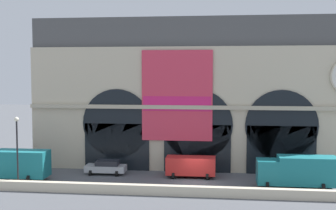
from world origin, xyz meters
The scene contains 8 objects.
ground_plane centered at (0.00, 0.00, 0.00)m, with size 200.00×200.00×0.00m, color #54565B.
quay_parapet_wall centered at (0.00, -4.57, 0.45)m, with size 90.00×0.70×0.91m, color beige.
station_building centered at (0.02, 7.57, 8.46)m, with size 38.47×5.56×17.39m.
box_truck_west centered at (-18.72, -0.90, 1.70)m, with size 7.50×2.91×3.12m.
car_midwest centered at (-9.85, 2.75, 0.80)m, with size 4.40×2.22×1.55m.
van_center centered at (-0.55, 2.41, 1.25)m, with size 5.20×2.48×2.20m.
box_truck_mideast centered at (9.92, -0.77, 1.70)m, with size 7.50×2.91×3.12m.
street_lamp_quayside centered at (-16.83, -3.77, 4.41)m, with size 0.44×0.44×6.90m.
Camera 1 is at (2.26, -42.54, 11.11)m, focal length 45.95 mm.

